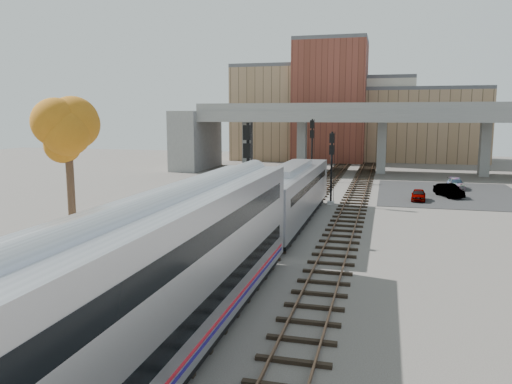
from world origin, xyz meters
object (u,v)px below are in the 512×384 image
at_px(car_a, 418,195).
at_px(coach, 149,289).
at_px(car_b, 449,190).
at_px(tree, 68,136).
at_px(signal_mast_mid, 331,170).
at_px(car_c, 456,184).
at_px(locomotive, 291,193).
at_px(signal_mast_far, 312,150).
at_px(signal_mast_near, 248,179).

bearing_deg(car_a, coach, -101.35).
bearing_deg(car_b, tree, -154.38).
xyz_separation_m(signal_mast_mid, car_c, (12.02, 12.84, -2.50)).
height_order(locomotive, signal_mast_far, signal_mast_far).
bearing_deg(car_a, signal_mast_far, 138.38).
distance_m(locomotive, signal_mast_near, 4.94).
bearing_deg(signal_mast_near, car_a, 55.01).
relative_size(signal_mast_mid, car_b, 1.69).
bearing_deg(signal_mast_far, car_c, -11.48).
height_order(car_a, car_b, car_b).
height_order(coach, tree, tree).
height_order(signal_mast_near, car_a, signal_mast_near).
xyz_separation_m(coach, signal_mast_mid, (2.00, 31.16, 0.31)).
xyz_separation_m(car_a, car_b, (2.98, 2.92, 0.10)).
bearing_deg(signal_mast_far, signal_mast_mid, -75.73).
relative_size(signal_mast_far, car_b, 1.95).
relative_size(coach, signal_mast_far, 3.35).
xyz_separation_m(locomotive, coach, (-0.00, -22.61, 0.52)).
height_order(signal_mast_mid, car_a, signal_mast_mid).
relative_size(signal_mast_near, car_c, 1.92).
xyz_separation_m(signal_mast_near, signal_mast_far, (0.00, 28.90, 0.03)).
relative_size(coach, tree, 2.74).
bearing_deg(coach, car_a, 74.62).
relative_size(car_b, car_c, 0.99).
xyz_separation_m(coach, car_c, (14.02, 44.01, -2.20)).
relative_size(car_a, car_b, 0.82).
bearing_deg(tree, locomotive, 45.11).
distance_m(signal_mast_mid, tree, 23.51).
bearing_deg(tree, car_b, 48.35).
bearing_deg(car_c, tree, -128.46).
bearing_deg(coach, signal_mast_mid, 86.33).
xyz_separation_m(signal_mast_mid, signal_mast_far, (-4.10, 16.12, 0.68)).
bearing_deg(locomotive, tree, -134.89).
distance_m(coach, car_a, 36.59).
height_order(car_a, car_c, car_c).
relative_size(locomotive, signal_mast_mid, 2.94).
distance_m(car_a, car_b, 4.17).
relative_size(signal_mast_near, signal_mast_mid, 1.15).
height_order(locomotive, car_a, locomotive).
relative_size(locomotive, tree, 2.09).
bearing_deg(signal_mast_mid, signal_mast_far, 104.27).
xyz_separation_m(signal_mast_far, car_b, (14.76, -9.13, -3.11)).
xyz_separation_m(tree, car_b, (23.45, 26.37, -6.09)).
distance_m(coach, car_c, 46.24).
bearing_deg(car_c, coach, -108.54).
xyz_separation_m(coach, car_b, (12.66, 38.14, -2.12)).
xyz_separation_m(coach, car_a, (9.69, 35.22, -2.22)).
height_order(signal_mast_mid, tree, tree).
height_order(tree, car_b, tree).
relative_size(locomotive, signal_mast_far, 2.55).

